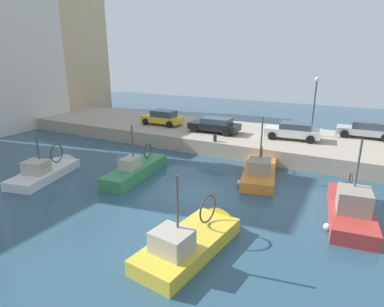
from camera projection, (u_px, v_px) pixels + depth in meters
water_surface at (194, 195)px, 18.40m from camera, size 80.00×80.00×0.00m
quay_wall at (255, 140)px, 27.91m from camera, size 9.00×56.00×1.20m
fishing_boat_red at (349, 212)px, 16.06m from camera, size 6.64×2.60×4.97m
fishing_boat_green at (139, 173)px, 21.53m from camera, size 6.75×2.22×4.26m
fishing_boat_yellow at (194, 244)px, 13.41m from camera, size 6.11×2.77×4.51m
fishing_boat_white at (49, 174)px, 21.38m from camera, size 6.20×3.23×4.02m
fishing_boat_orange at (260, 173)px, 21.39m from camera, size 6.69×3.28×5.00m
parked_car_white at (293, 131)px, 25.65m from camera, size 2.31×4.40×1.34m
parked_car_yellow at (163, 118)px, 30.87m from camera, size 1.94×4.02×1.42m
parked_car_silver at (366, 129)px, 26.14m from camera, size 2.05×4.33×1.33m
parked_car_black at (215, 125)px, 27.90m from camera, size 2.08×4.39×1.30m
mooring_bollard_mid at (215, 138)px, 25.06m from camera, size 0.28×0.28×0.55m
quay_streetlamp at (315, 97)px, 26.07m from camera, size 0.36×0.36×4.83m
waterfront_building_west_mid at (3, 61)px, 34.36m from camera, size 9.83×8.33×14.04m
waterfront_building_east_mid at (59, 45)px, 42.53m from camera, size 9.50×8.81×17.99m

